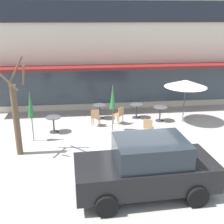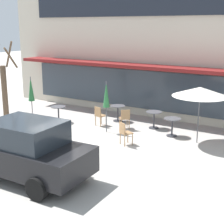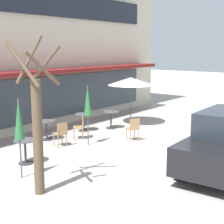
# 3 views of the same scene
# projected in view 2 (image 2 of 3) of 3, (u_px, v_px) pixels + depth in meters

# --- Properties ---
(ground_plane) EXTENTS (80.00, 80.00, 0.00)m
(ground_plane) POSITION_uv_depth(u_px,v_px,m) (78.00, 154.00, 12.17)
(ground_plane) COLOR #ADA8A0
(building_facade) EXTENTS (18.00, 9.10, 7.51)m
(building_facade) POSITION_uv_depth(u_px,v_px,m) (184.00, 38.00, 19.42)
(building_facade) COLOR beige
(building_facade) RESTS_ON ground
(cafe_table_near_wall) EXTENTS (0.70, 0.70, 0.76)m
(cafe_table_near_wall) POSITION_uv_depth(u_px,v_px,m) (58.00, 111.00, 16.08)
(cafe_table_near_wall) COLOR #333338
(cafe_table_near_wall) RESTS_ON ground
(cafe_table_streetside) EXTENTS (0.70, 0.70, 0.76)m
(cafe_table_streetside) POSITION_uv_depth(u_px,v_px,m) (118.00, 111.00, 16.23)
(cafe_table_streetside) COLOR #333338
(cafe_table_streetside) RESTS_ON ground
(cafe_table_by_tree) EXTENTS (0.70, 0.70, 0.76)m
(cafe_table_by_tree) POSITION_uv_depth(u_px,v_px,m) (172.00, 124.00, 14.03)
(cafe_table_by_tree) COLOR #333338
(cafe_table_by_tree) RESTS_ON ground
(cafe_table_mid_patio) EXTENTS (0.70, 0.70, 0.76)m
(cafe_table_mid_patio) POSITION_uv_depth(u_px,v_px,m) (154.00, 117.00, 15.12)
(cafe_table_mid_patio) COLOR #333338
(cafe_table_mid_patio) RESTS_ON ground
(patio_umbrella_green_folded) EXTENTS (2.10, 2.10, 2.20)m
(patio_umbrella_green_folded) POSITION_uv_depth(u_px,v_px,m) (200.00, 92.00, 12.87)
(patio_umbrella_green_folded) COLOR #4C4C51
(patio_umbrella_green_folded) RESTS_ON ground
(patio_umbrella_cream_folded) EXTENTS (0.28, 0.28, 2.20)m
(patio_umbrella_cream_folded) POSITION_uv_depth(u_px,v_px,m) (31.00, 89.00, 15.51)
(patio_umbrella_cream_folded) COLOR #4C4C51
(patio_umbrella_cream_folded) RESTS_ON ground
(patio_umbrella_corner_open) EXTENTS (0.28, 0.28, 2.20)m
(patio_umbrella_corner_open) POSITION_uv_depth(u_px,v_px,m) (106.00, 95.00, 14.30)
(patio_umbrella_corner_open) COLOR #4C4C51
(patio_umbrella_corner_open) RESTS_ON ground
(cafe_chair_0) EXTENTS (0.49, 0.49, 0.89)m
(cafe_chair_0) POSITION_uv_depth(u_px,v_px,m) (100.00, 115.00, 15.47)
(cafe_chair_0) COLOR #9E754C
(cafe_chair_0) RESTS_ON ground
(cafe_chair_1) EXTENTS (0.54, 0.54, 0.89)m
(cafe_chair_1) POSITION_uv_depth(u_px,v_px,m) (125.00, 132.00, 12.98)
(cafe_chair_1) COLOR #9E754C
(cafe_chair_1) RESTS_ON ground
(cafe_chair_2) EXTENTS (0.57, 0.57, 0.89)m
(cafe_chair_2) POSITION_uv_depth(u_px,v_px,m) (125.00, 117.00, 15.01)
(cafe_chair_2) COLOR #9E754C
(cafe_chair_2) RESTS_ON ground
(parked_sedan) EXTENTS (4.27, 2.16, 1.76)m
(parked_sedan) POSITION_uv_depth(u_px,v_px,m) (24.00, 150.00, 10.12)
(parked_sedan) COLOR black
(parked_sedan) RESTS_ON ground
(street_tree) EXTENTS (1.12, 1.11, 3.82)m
(street_tree) POSITION_uv_depth(u_px,v_px,m) (5.00, 92.00, 14.71)
(street_tree) COLOR brown
(street_tree) RESTS_ON ground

